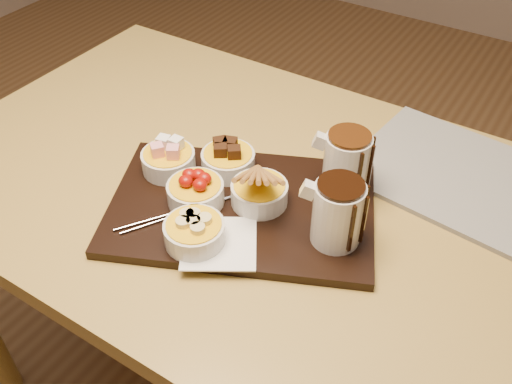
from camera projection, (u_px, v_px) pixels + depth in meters
The scene contains 13 objects.
ground at pixel (241, 384), 1.58m from camera, with size 5.00×5.00×0.00m, color #54361D.
dining_table at pixel (236, 215), 1.15m from camera, with size 1.20×0.80×0.75m.
serving_board at pixel (242, 208), 1.01m from camera, with size 0.46×0.30×0.02m, color black.
napkin at pixel (219, 243), 0.93m from camera, with size 0.12×0.12×0.00m, color white.
bowl_marshmallows at pixel (169, 161), 1.06m from camera, with size 0.10×0.10×0.04m, color beige.
bowl_cake at pixel (228, 162), 1.06m from camera, with size 0.10×0.10×0.04m, color beige.
bowl_strawberries at pixel (196, 193), 0.99m from camera, with size 0.10×0.10×0.04m, color beige.
bowl_biscotti at pixel (259, 194), 0.99m from camera, with size 0.10×0.10×0.04m, color beige.
bowl_bananas at pixel (195, 233), 0.92m from camera, with size 0.10×0.10×0.04m, color beige.
pitcher_dark_chocolate at pixel (338, 214), 0.90m from camera, with size 0.08×0.08×0.11m, color silver.
pitcher_milk_chocolate at pixel (346, 164), 1.00m from camera, with size 0.08×0.08×0.11m, color silver.
fondue_skewers at pixel (187, 209), 0.99m from camera, with size 0.26×0.03×0.01m, color silver, non-canonical shape.
newspaper at pixel (456, 174), 1.08m from camera, with size 0.37×0.29×0.01m, color beige.
Camera 1 is at (0.48, -0.68, 1.45)m, focal length 40.00 mm.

